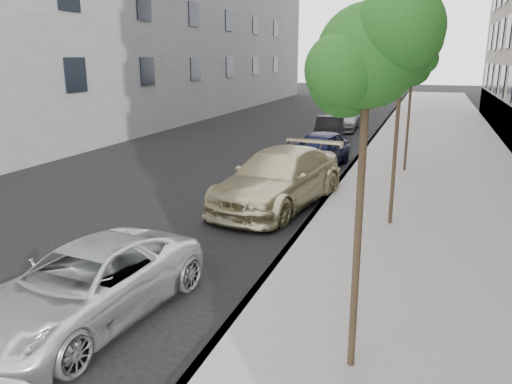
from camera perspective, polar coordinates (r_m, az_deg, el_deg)
The scene contains 10 objects.
sidewalk at distance 28.97m, azimuth 19.80°, elevation 5.98°, with size 6.40×72.00×0.14m, color gray.
curb at distance 29.10m, azimuth 13.62°, elevation 6.48°, with size 0.15×72.00×0.14m, color #9E9B93.
tree_near at distance 6.21m, azimuth 12.94°, elevation 14.81°, with size 1.60×1.40×4.93m.
tree_mid at distance 12.68m, azimuth 16.51°, elevation 14.98°, with size 1.73×1.53×5.07m.
tree_far at distance 19.18m, azimuth 17.53°, elevation 13.40°, with size 1.67×1.47×4.58m.
minivan at distance 8.84m, azimuth -18.77°, elevation -9.99°, with size 2.08×4.51×1.25m, color silver.
suv at distance 14.67m, azimuth 2.63°, elevation 1.59°, with size 2.30×5.65×1.64m, color #C1B889.
sedan_blue at distance 19.94m, azimuth 7.20°, elevation 4.82°, with size 1.69×4.21×1.43m, color black.
sedan_black at distance 26.02m, azimuth 8.41°, elevation 7.05°, with size 1.37×3.94×1.30m, color black.
sedan_rear at distance 30.79m, azimuth 9.86°, elevation 8.26°, with size 1.86×4.57×1.33m, color gray.
Camera 1 is at (3.95, -4.66, 4.27)m, focal length 35.00 mm.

